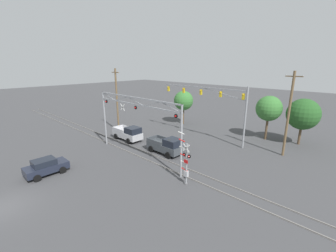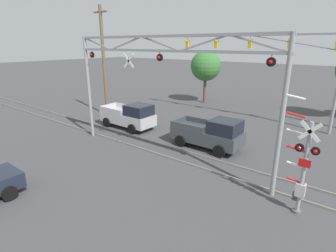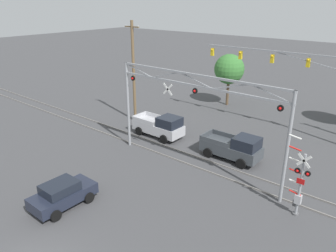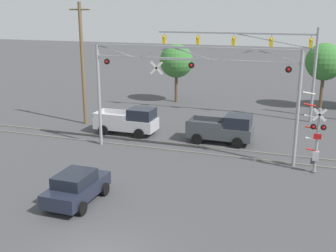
{
  "view_description": "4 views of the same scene",
  "coord_description": "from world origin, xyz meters",
  "px_view_note": "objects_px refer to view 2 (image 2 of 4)",
  "views": [
    {
      "loc": [
        19.4,
        -2.08,
        10.67
      ],
      "look_at": [
        2.06,
        16.11,
        3.65
      ],
      "focal_mm": 24.0,
      "sensor_mm": 36.0,
      "label": 1
    },
    {
      "loc": [
        9.38,
        1.76,
        6.68
      ],
      "look_at": [
        -0.1,
        13.96,
        1.82
      ],
      "focal_mm": 28.0,
      "sensor_mm": 36.0,
      "label": 2
    },
    {
      "loc": [
        12.28,
        -4.74,
        11.8
      ],
      "look_at": [
        -1.68,
        12.25,
        3.24
      ],
      "focal_mm": 35.0,
      "sensor_mm": 36.0,
      "label": 3
    },
    {
      "loc": [
        7.31,
        -12.61,
        9.42
      ],
      "look_at": [
        -1.45,
        12.75,
        1.93
      ],
      "focal_mm": 45.0,
      "sensor_mm": 36.0,
      "label": 4
    }
  ],
  "objects_px": {
    "crossing_signal_mast": "(302,170)",
    "traffic_signal_span": "(286,56)",
    "pickup_truck_lead": "(210,134)",
    "background_tree_beyond_span": "(206,66)",
    "utility_pole_left": "(104,61)",
    "pickup_truck_following": "(130,116)",
    "crossing_gantry": "(160,73)"
  },
  "relations": [
    {
      "from": "traffic_signal_span",
      "to": "pickup_truck_following",
      "type": "height_order",
      "value": "traffic_signal_span"
    },
    {
      "from": "crossing_gantry",
      "to": "traffic_signal_span",
      "type": "relative_size",
      "value": 0.97
    },
    {
      "from": "crossing_signal_mast",
      "to": "utility_pole_left",
      "type": "bearing_deg",
      "value": 163.74
    },
    {
      "from": "pickup_truck_following",
      "to": "background_tree_beyond_span",
      "type": "xyz_separation_m",
      "value": [
        -0.21,
        12.42,
        3.23
      ]
    },
    {
      "from": "crossing_gantry",
      "to": "crossing_signal_mast",
      "type": "xyz_separation_m",
      "value": [
        7.85,
        -0.71,
        -3.22
      ]
    },
    {
      "from": "utility_pole_left",
      "to": "crossing_signal_mast",
      "type": "bearing_deg",
      "value": -16.26
    },
    {
      "from": "utility_pole_left",
      "to": "pickup_truck_following",
      "type": "bearing_deg",
      "value": -18.23
    },
    {
      "from": "traffic_signal_span",
      "to": "pickup_truck_lead",
      "type": "distance_m",
      "value": 9.7
    },
    {
      "from": "crossing_gantry",
      "to": "background_tree_beyond_span",
      "type": "xyz_separation_m",
      "value": [
        -6.0,
        15.5,
        -0.88
      ]
    },
    {
      "from": "pickup_truck_lead",
      "to": "background_tree_beyond_span",
      "type": "height_order",
      "value": "background_tree_beyond_span"
    },
    {
      "from": "crossing_gantry",
      "to": "pickup_truck_lead",
      "type": "distance_m",
      "value": 5.48
    },
    {
      "from": "background_tree_beyond_span",
      "to": "crossing_signal_mast",
      "type": "bearing_deg",
      "value": -49.51
    },
    {
      "from": "pickup_truck_lead",
      "to": "pickup_truck_following",
      "type": "distance_m",
      "value": 7.39
    },
    {
      "from": "crossing_signal_mast",
      "to": "utility_pole_left",
      "type": "distance_m",
      "value": 19.46
    },
    {
      "from": "traffic_signal_span",
      "to": "background_tree_beyond_span",
      "type": "bearing_deg",
      "value": 157.28
    },
    {
      "from": "pickup_truck_following",
      "to": "crossing_signal_mast",
      "type": "bearing_deg",
      "value": -15.55
    },
    {
      "from": "crossing_gantry",
      "to": "traffic_signal_span",
      "type": "height_order",
      "value": "traffic_signal_span"
    },
    {
      "from": "crossing_signal_mast",
      "to": "background_tree_beyond_span",
      "type": "distance_m",
      "value": 21.45
    },
    {
      "from": "traffic_signal_span",
      "to": "pickup_truck_lead",
      "type": "bearing_deg",
      "value": -103.44
    },
    {
      "from": "pickup_truck_following",
      "to": "utility_pole_left",
      "type": "height_order",
      "value": "utility_pole_left"
    },
    {
      "from": "traffic_signal_span",
      "to": "pickup_truck_following",
      "type": "bearing_deg",
      "value": -138.05
    },
    {
      "from": "background_tree_beyond_span",
      "to": "pickup_truck_following",
      "type": "bearing_deg",
      "value": -89.05
    },
    {
      "from": "crossing_signal_mast",
      "to": "utility_pole_left",
      "type": "xyz_separation_m",
      "value": [
        -18.43,
        5.37,
        3.22
      ]
    },
    {
      "from": "crossing_gantry",
      "to": "traffic_signal_span",
      "type": "bearing_deg",
      "value": 72.76
    },
    {
      "from": "traffic_signal_span",
      "to": "pickup_truck_lead",
      "type": "xyz_separation_m",
      "value": [
        -1.97,
        -8.24,
        -4.72
      ]
    },
    {
      "from": "utility_pole_left",
      "to": "traffic_signal_span",
      "type": "bearing_deg",
      "value": 25.8
    },
    {
      "from": "crossing_signal_mast",
      "to": "pickup_truck_following",
      "type": "distance_m",
      "value": 14.19
    },
    {
      "from": "crossing_signal_mast",
      "to": "traffic_signal_span",
      "type": "relative_size",
      "value": 0.35
    },
    {
      "from": "pickup_truck_lead",
      "to": "crossing_signal_mast",
      "type": "bearing_deg",
      "value": -32.4
    },
    {
      "from": "background_tree_beyond_span",
      "to": "utility_pole_left",
      "type": "bearing_deg",
      "value": -112.89
    },
    {
      "from": "crossing_signal_mast",
      "to": "traffic_signal_span",
      "type": "xyz_separation_m",
      "value": [
        -4.28,
        12.21,
        3.83
      ]
    },
    {
      "from": "crossing_gantry",
      "to": "traffic_signal_span",
      "type": "xyz_separation_m",
      "value": [
        3.57,
        11.5,
        0.61
      ]
    }
  ]
}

